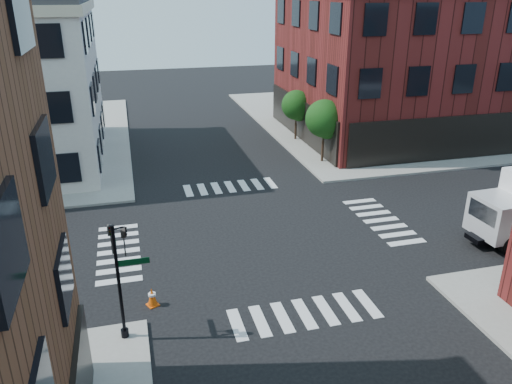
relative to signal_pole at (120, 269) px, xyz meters
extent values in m
plane|color=black|center=(6.72, 6.68, -2.86)|extent=(120.00, 120.00, 0.00)
cube|color=gray|center=(27.72, 27.68, -2.78)|extent=(30.00, 30.00, 0.15)
cube|color=#471411|center=(27.22, 22.68, 3.14)|extent=(25.00, 16.00, 12.00)
cylinder|color=black|center=(14.22, 16.68, -1.97)|extent=(0.18, 0.18, 1.47)
cylinder|color=black|center=(14.22, 16.68, -1.24)|extent=(0.12, 0.12, 1.47)
sphere|color=#12360E|center=(14.22, 16.68, 0.44)|extent=(2.69, 2.69, 2.69)
sphere|color=#12360E|center=(14.47, 16.58, -0.10)|extent=(1.85, 1.85, 1.85)
cylinder|color=black|center=(14.22, 22.68, -2.04)|extent=(0.18, 0.18, 1.33)
cylinder|color=black|center=(14.22, 22.68, -1.38)|extent=(0.12, 0.12, 1.33)
sphere|color=#12360E|center=(14.22, 22.68, 0.14)|extent=(2.43, 2.43, 2.43)
sphere|color=#12360E|center=(14.47, 22.58, -0.35)|extent=(1.67, 1.67, 1.67)
cylinder|color=black|center=(-0.08, -0.12, -0.56)|extent=(0.12, 0.12, 4.60)
cylinder|color=black|center=(-0.08, -0.12, -2.56)|extent=(0.28, 0.28, 0.30)
cube|color=#053819|center=(0.47, -0.12, 0.29)|extent=(1.10, 0.03, 0.22)
cube|color=#053819|center=(-0.08, 0.43, 0.54)|extent=(0.03, 1.10, 0.22)
imported|color=black|center=(0.27, -0.02, 1.04)|extent=(0.22, 0.18, 1.10)
imported|color=black|center=(-0.18, 0.23, 1.04)|extent=(0.18, 0.22, 1.10)
cube|color=silver|center=(17.77, 2.77, -1.35)|extent=(2.04, 2.41, 1.95)
cube|color=black|center=(16.85, 2.73, -1.01)|extent=(0.18, 1.85, 0.88)
cylinder|color=black|center=(17.82, 1.75, -2.37)|extent=(0.99, 0.38, 0.97)
cylinder|color=black|center=(17.73, 3.79, -2.37)|extent=(0.99, 0.38, 0.97)
cube|color=#E1520A|center=(1.02, 1.78, -2.83)|extent=(0.57, 0.57, 0.05)
cone|color=#E1520A|center=(1.02, 1.78, -2.46)|extent=(0.54, 0.54, 0.79)
cylinder|color=white|center=(1.02, 1.78, -2.35)|extent=(0.31, 0.31, 0.09)
camera|label=1|loc=(0.75, -15.56, 8.93)|focal=35.00mm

